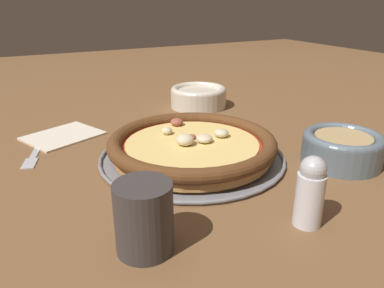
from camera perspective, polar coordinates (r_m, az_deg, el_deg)
The scene contains 9 objects.
ground_plane at distance 0.69m, azimuth 0.00°, elevation -2.30°, with size 3.00×3.00×0.00m, color brown.
pizza_tray at distance 0.69m, azimuth 0.00°, elevation -1.98°, with size 0.34×0.34×0.01m.
pizza at distance 0.68m, azimuth 0.00°, elevation -0.13°, with size 0.30×0.30×0.04m.
bowl_near at distance 0.71m, azimuth 21.91°, elevation -0.43°, with size 0.14×0.14×0.06m.
bowl_far at distance 1.01m, azimuth 0.99°, elevation 7.31°, with size 0.15×0.15×0.05m.
drinking_cup at distance 0.44m, azimuth -7.34°, elevation -11.08°, with size 0.07×0.07×0.09m.
napkin at distance 0.84m, azimuth -19.07°, elevation 1.32°, with size 0.18×0.16×0.01m.
fork at distance 0.77m, azimuth -22.77°, elevation -1.17°, with size 0.07×0.16×0.00m.
pepper_shaker at distance 0.50m, azimuth 17.57°, elevation -6.94°, with size 0.04×0.04×0.10m.
Camera 1 is at (-0.29, -0.56, 0.28)m, focal length 35.00 mm.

